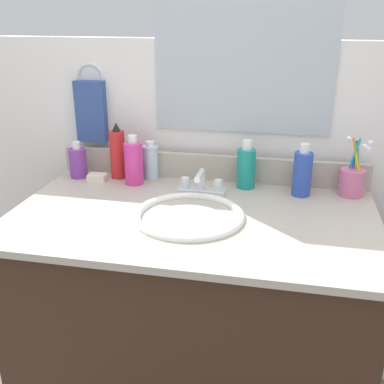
% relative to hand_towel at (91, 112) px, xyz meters
% --- Properties ---
extents(vanity_cabinet, '(1.04, 0.59, 0.80)m').
position_rel_hand_towel_xyz_m(vanity_cabinet, '(0.44, -0.33, -0.64)').
color(vanity_cabinet, '#382316').
rests_on(vanity_cabinet, ground_plane).
extents(countertop, '(1.09, 0.64, 0.02)m').
position_rel_hand_towel_xyz_m(countertop, '(0.44, -0.33, -0.23)').
color(countertop, '#B2A899').
rests_on(countertop, vanity_cabinet).
extents(backsplash, '(1.09, 0.02, 0.09)m').
position_rel_hand_towel_xyz_m(backsplash, '(0.44, -0.02, -0.17)').
color(backsplash, '#B2A899').
rests_on(backsplash, countertop).
extents(back_wall, '(2.19, 0.04, 1.30)m').
position_rel_hand_towel_xyz_m(back_wall, '(0.44, 0.04, -0.39)').
color(back_wall, white).
rests_on(back_wall, ground_plane).
extents(mirror_panel, '(0.60, 0.01, 0.56)m').
position_rel_hand_towel_xyz_m(mirror_panel, '(0.54, 0.02, 0.23)').
color(mirror_panel, '#B2BCC6').
extents(towel_ring, '(0.10, 0.01, 0.10)m').
position_rel_hand_towel_xyz_m(towel_ring, '(0.00, 0.02, 0.12)').
color(towel_ring, silver).
extents(hand_towel, '(0.11, 0.04, 0.22)m').
position_rel_hand_towel_xyz_m(hand_towel, '(0.00, 0.00, 0.00)').
color(hand_towel, '#334C8C').
extents(sink_basin, '(0.33, 0.33, 0.11)m').
position_rel_hand_towel_xyz_m(sink_basin, '(0.44, -0.35, -0.25)').
color(sink_basin, white).
rests_on(sink_basin, countertop).
extents(faucet, '(0.16, 0.10, 0.08)m').
position_rel_hand_towel_xyz_m(faucet, '(0.44, -0.16, -0.19)').
color(faucet, silver).
rests_on(faucet, countertop).
extents(bottle_gel_clear, '(0.05, 0.05, 0.14)m').
position_rel_hand_towel_xyz_m(bottle_gel_clear, '(0.23, -0.05, -0.16)').
color(bottle_gel_clear, silver).
rests_on(bottle_gel_clear, countertop).
extents(bottle_shampoo_blue, '(0.06, 0.06, 0.17)m').
position_rel_hand_towel_xyz_m(bottle_shampoo_blue, '(0.76, -0.11, -0.14)').
color(bottle_shampoo_blue, '#2D4CB2').
rests_on(bottle_shampoo_blue, countertop).
extents(bottle_oil_amber, '(0.04, 0.04, 0.10)m').
position_rel_hand_towel_xyz_m(bottle_oil_amber, '(0.76, -0.04, -0.18)').
color(bottle_oil_amber, gold).
rests_on(bottle_oil_amber, countertop).
extents(bottle_mouthwash_teal, '(0.06, 0.06, 0.16)m').
position_rel_hand_towel_xyz_m(bottle_mouthwash_teal, '(0.58, -0.08, -0.15)').
color(bottle_mouthwash_teal, teal).
rests_on(bottle_mouthwash_teal, countertop).
extents(bottle_cream_purple, '(0.06, 0.06, 0.13)m').
position_rel_hand_towel_xyz_m(bottle_cream_purple, '(-0.02, -0.09, -0.16)').
color(bottle_cream_purple, '#7A3899').
rests_on(bottle_cream_purple, countertop).
extents(bottle_soap_pink, '(0.06, 0.06, 0.17)m').
position_rel_hand_towel_xyz_m(bottle_soap_pink, '(0.19, -0.12, -0.14)').
color(bottle_soap_pink, '#D8338C').
rests_on(bottle_soap_pink, countertop).
extents(bottle_spray_red, '(0.05, 0.05, 0.20)m').
position_rel_hand_towel_xyz_m(bottle_spray_red, '(0.12, -0.07, -0.13)').
color(bottle_spray_red, red).
rests_on(bottle_spray_red, countertop).
extents(cup_pink, '(0.09, 0.09, 0.20)m').
position_rel_hand_towel_xyz_m(cup_pink, '(0.92, -0.08, -0.17)').
color(cup_pink, '#D16693').
rests_on(cup_pink, countertop).
extents(soap_bar, '(0.06, 0.04, 0.02)m').
position_rel_hand_towel_xyz_m(soap_bar, '(0.06, -0.12, -0.21)').
color(soap_bar, white).
rests_on(soap_bar, countertop).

